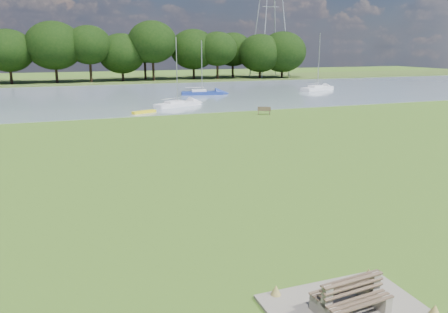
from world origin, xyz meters
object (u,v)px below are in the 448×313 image
object	(u,v)px
sailboat_4	(177,103)
bench_pair	(351,297)
kayak	(144,112)
riverbank_bench	(264,111)
sailboat_1	(202,92)
sailboat_5	(317,87)

from	to	relation	value
sailboat_4	bench_pair	bearing A→B (deg)	-121.69
bench_pair	kayak	bearing A→B (deg)	82.88
riverbank_bench	sailboat_4	world-z (taller)	sailboat_4
sailboat_1	sailboat_5	xyz separation A→B (m)	(19.60, -0.15, 0.06)
bench_pair	sailboat_4	world-z (taller)	sailboat_4
kayak	sailboat_1	size ratio (longest dim) A/B	0.35
bench_pair	kayak	xyz separation A→B (m)	(1.20, 38.00, -0.34)
sailboat_4	sailboat_1	bearing A→B (deg)	36.26
riverbank_bench	sailboat_4	distance (m)	11.59
bench_pair	riverbank_bench	world-z (taller)	bench_pair
sailboat_5	kayak	bearing A→B (deg)	-174.10
bench_pair	sailboat_4	size ratio (longest dim) A/B	0.25
riverbank_bench	sailboat_5	world-z (taller)	sailboat_5
sailboat_1	sailboat_4	world-z (taller)	sailboat_4
riverbank_bench	kayak	xyz separation A→B (m)	(-11.76, 5.06, -0.24)
riverbank_bench	sailboat_1	bearing A→B (deg)	115.74
bench_pair	sailboat_1	bearing A→B (deg)	71.58
bench_pair	sailboat_5	xyz separation A→B (m)	(32.07, 53.37, 0.04)
kayak	riverbank_bench	bearing A→B (deg)	-47.00
bench_pair	riverbank_bench	xyz separation A→B (m)	(12.96, 32.94, -0.10)
kayak	sailboat_5	xyz separation A→B (m)	(30.87, 15.37, 0.38)
riverbank_bench	sailboat_5	xyz separation A→B (m)	(19.11, 20.44, 0.13)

